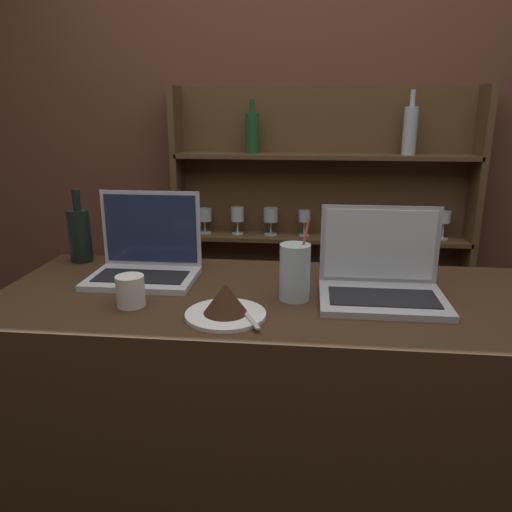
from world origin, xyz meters
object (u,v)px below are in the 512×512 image
at_px(laptop_near, 146,258).
at_px(coffee_cup, 130,291).
at_px(laptop_far, 381,279).
at_px(water_glass, 295,272).
at_px(wine_bottle_dark, 80,234).
at_px(cake_plate, 226,304).

distance_m(laptop_near, coffee_cup, 0.24).
distance_m(laptop_near, laptop_far, 0.70).
bearing_deg(water_glass, wine_bottle_dark, 159.17).
bearing_deg(laptop_near, coffee_cup, -81.90).
relative_size(laptop_far, wine_bottle_dark, 1.36).
distance_m(cake_plate, wine_bottle_dark, 0.71).
bearing_deg(coffee_cup, laptop_near, 98.10).
bearing_deg(cake_plate, coffee_cup, 170.23).
bearing_deg(laptop_far, laptop_near, 171.82).
distance_m(water_glass, wine_bottle_dark, 0.78).
bearing_deg(laptop_near, laptop_far, -8.18).
xyz_separation_m(laptop_near, cake_plate, (0.29, -0.28, -0.02)).
bearing_deg(wine_bottle_dark, water_glass, -20.83).
bearing_deg(coffee_cup, water_glass, 12.54).
distance_m(laptop_far, coffee_cup, 0.68).
relative_size(water_glass, coffee_cup, 2.78).
xyz_separation_m(water_glass, coffee_cup, (-0.43, -0.09, -0.04)).
bearing_deg(laptop_far, water_glass, -170.66).
height_order(laptop_near, cake_plate, laptop_near).
bearing_deg(water_glass, coffee_cup, -167.46).
relative_size(water_glass, wine_bottle_dark, 0.94).
xyz_separation_m(laptop_far, coffee_cup, (-0.66, -0.13, -0.01)).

